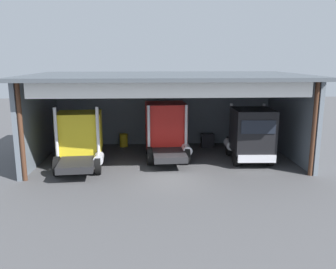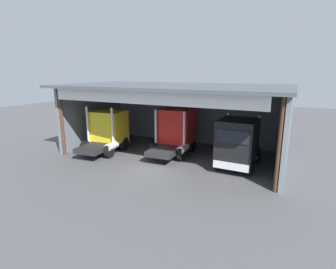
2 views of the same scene
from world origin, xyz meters
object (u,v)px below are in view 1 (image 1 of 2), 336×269
(tool_cart, at_px, (207,140))
(truck_yellow_center_left_bay, at_px, (80,139))
(oil_drum, at_px, (124,140))
(truck_black_yard_outside, at_px, (251,134))
(truck_red_right_bay, at_px, (166,129))

(tool_cart, bearing_deg, truck_yellow_center_left_bay, -151.86)
(oil_drum, bearing_deg, truck_black_yard_outside, -28.47)
(truck_black_yard_outside, bearing_deg, truck_yellow_center_left_bay, 5.19)
(truck_yellow_center_left_bay, relative_size, oil_drum, 4.98)
(truck_yellow_center_left_bay, distance_m, tool_cart, 9.41)
(truck_red_right_bay, distance_m, tool_cart, 4.18)
(truck_yellow_center_left_bay, distance_m, oil_drum, 5.50)
(truck_black_yard_outside, relative_size, tool_cart, 5.14)
(truck_black_yard_outside, bearing_deg, truck_red_right_bay, -13.53)
(truck_red_right_bay, bearing_deg, truck_black_yard_outside, -18.13)
(truck_yellow_center_left_bay, height_order, tool_cart, truck_yellow_center_left_bay)
(tool_cart, bearing_deg, truck_red_right_bay, -141.95)
(truck_yellow_center_left_bay, height_order, oil_drum, truck_yellow_center_left_bay)
(truck_yellow_center_left_bay, xyz_separation_m, truck_red_right_bay, (5.12, 1.97, 0.16))
(tool_cart, bearing_deg, oil_drum, 175.33)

